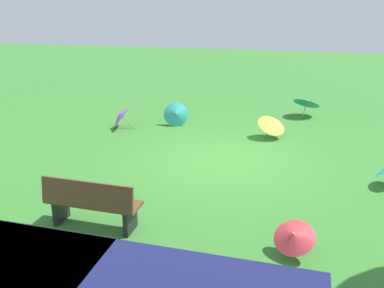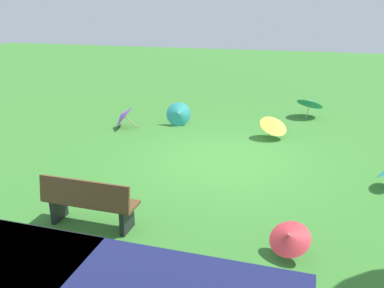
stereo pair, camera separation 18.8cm
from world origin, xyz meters
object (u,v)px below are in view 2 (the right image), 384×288
at_px(park_bench, 89,202).
at_px(parasol_yellow_0, 274,124).
at_px(parasol_red_0, 289,237).
at_px(parasol_teal_0, 178,114).
at_px(parasol_purple_0, 123,116).
at_px(parasol_teal_1, 310,102).

distance_m(park_bench, parasol_yellow_0, 5.96).
xyz_separation_m(parasol_red_0, parasol_yellow_0, (0.49, -5.41, 0.05)).
xyz_separation_m(park_bench, parasol_teal_0, (0.03, -5.84, -0.11)).
bearing_deg(parasol_teal_0, parasol_purple_0, 20.44).
height_order(parasol_yellow_0, parasol_teal_1, parasol_teal_1).
xyz_separation_m(park_bench, parasol_red_0, (-3.24, 0.12, -0.12)).
distance_m(park_bench, parasol_teal_1, 8.52).
height_order(parasol_purple_0, parasol_red_0, parasol_purple_0).
relative_size(parasol_red_0, parasol_yellow_0, 0.78).
distance_m(parasol_purple_0, parasol_red_0, 7.21).
height_order(parasol_teal_0, parasol_yellow_0, parasol_teal_0).
relative_size(park_bench, parasol_teal_0, 2.04).
bearing_deg(parasol_teal_0, parasol_yellow_0, 168.80).
bearing_deg(parasol_red_0, parasol_teal_0, -61.27).
relative_size(parasol_purple_0, parasol_red_0, 1.08).
bearing_deg(park_bench, parasol_yellow_0, -117.44).
relative_size(parasol_purple_0, parasol_yellow_0, 0.84).
height_order(parasol_red_0, parasol_teal_1, parasol_teal_1).
bearing_deg(park_bench, parasol_purple_0, -73.72).
bearing_deg(parasol_purple_0, parasol_teal_0, -159.56).
height_order(parasol_teal_0, parasol_purple_0, parasol_teal_0).
bearing_deg(parasol_red_0, parasol_teal_1, -93.69).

